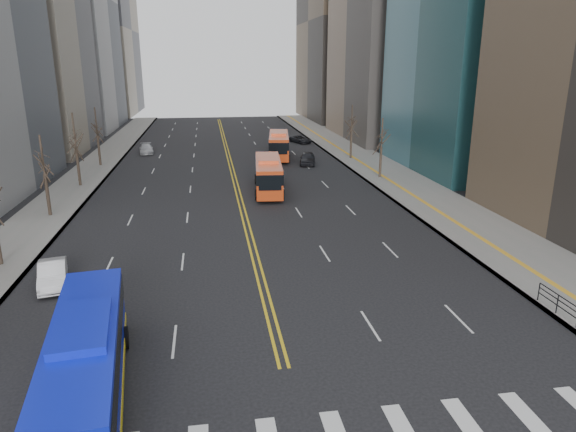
% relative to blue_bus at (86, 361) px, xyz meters
% --- Properties ---
extents(sidewalk_right, '(7.00, 130.00, 0.15)m').
position_rel_blue_bus_xyz_m(sidewalk_right, '(25.07, 41.00, -1.68)').
color(sidewalk_right, gray).
rests_on(sidewalk_right, ground).
extents(sidewalk_left, '(5.00, 130.00, 0.15)m').
position_rel_blue_bus_xyz_m(sidewalk_left, '(-8.93, 41.00, -1.68)').
color(sidewalk_left, gray).
rests_on(sidewalk_left, ground).
extents(centerline, '(0.55, 100.00, 0.01)m').
position_rel_blue_bus_xyz_m(centerline, '(7.57, 51.00, -1.75)').
color(centerline, gold).
rests_on(centerline, ground).
extents(street_trees, '(35.20, 47.20, 7.60)m').
position_rel_blue_bus_xyz_m(street_trees, '(0.39, 30.55, 3.12)').
color(street_trees, '#31251E').
rests_on(street_trees, ground).
extents(blue_bus, '(3.80, 11.65, 3.35)m').
position_rel_blue_bus_xyz_m(blue_bus, '(0.00, 0.00, 0.00)').
color(blue_bus, '#0D1DCC').
rests_on(blue_bus, ground).
extents(red_bus_near, '(3.42, 10.81, 3.39)m').
position_rel_blue_bus_xyz_m(red_bus_near, '(10.63, 32.01, 0.13)').
color(red_bus_near, '#C23C14').
rests_on(red_bus_near, ground).
extents(red_bus_far, '(4.01, 11.19, 3.48)m').
position_rel_blue_bus_xyz_m(red_bus_far, '(14.27, 50.49, 0.18)').
color(red_bus_far, '#C23C14').
rests_on(red_bus_far, ground).
extents(car_white, '(2.37, 4.43, 1.39)m').
position_rel_blue_bus_xyz_m(car_white, '(-4.32, 11.38, -1.06)').
color(car_white, silver).
rests_on(car_white, ground).
extents(car_dark_mid, '(2.78, 4.84, 1.55)m').
position_rel_blue_bus_xyz_m(car_dark_mid, '(17.17, 45.17, -0.98)').
color(car_dark_mid, black).
rests_on(car_dark_mid, ground).
extents(car_silver, '(2.38, 4.69, 1.30)m').
position_rel_blue_bus_xyz_m(car_silver, '(-3.79, 56.68, -1.10)').
color(car_silver, '#A9AAAF').
rests_on(car_silver, ground).
extents(car_dark_far, '(3.57, 4.77, 1.20)m').
position_rel_blue_bus_xyz_m(car_dark_far, '(19.53, 63.01, -1.15)').
color(car_dark_far, black).
rests_on(car_dark_far, ground).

